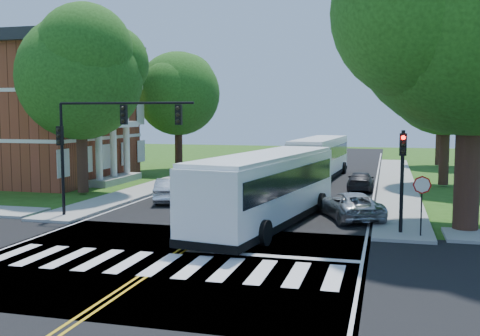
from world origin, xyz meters
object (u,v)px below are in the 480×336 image
(signal_nw, at_px, (103,131))
(hatchback, at_px, (170,190))
(signal_ne, at_px, (402,167))
(suv, at_px, (351,205))
(bus_follow, at_px, (320,157))
(bus_lead, at_px, (267,187))
(dark_sedan, at_px, (361,181))

(signal_nw, bearing_deg, hatchback, 80.91)
(signal_ne, relative_size, suv, 0.90)
(signal_ne, bearing_deg, bus_follow, 106.11)
(bus_lead, relative_size, bus_follow, 1.05)
(signal_ne, xyz_separation_m, dark_sedan, (-2.34, 14.03, -2.33))
(hatchback, bearing_deg, bus_follow, -132.15)
(bus_follow, xyz_separation_m, suv, (3.58, -17.14, -1.03))
(bus_follow, bearing_deg, hatchback, 67.53)
(bus_lead, relative_size, hatchback, 3.11)
(signal_ne, xyz_separation_m, bus_follow, (-5.91, 20.48, -1.24))
(bus_follow, relative_size, suv, 2.60)
(signal_ne, bearing_deg, dark_sedan, 99.48)
(suv, bearing_deg, signal_ne, 103.99)
(signal_nw, xyz_separation_m, bus_lead, (7.99, 0.84, -2.59))
(signal_nw, relative_size, bus_lead, 0.54)
(suv, bearing_deg, signal_nw, -5.07)
(bus_lead, bearing_deg, hatchback, -27.77)
(signal_ne, distance_m, bus_lead, 6.23)
(signal_ne, relative_size, bus_lead, 0.33)
(suv, relative_size, dark_sedan, 1.14)
(signal_nw, distance_m, signal_ne, 14.13)
(bus_lead, bearing_deg, bus_follow, -81.18)
(signal_ne, xyz_separation_m, hatchback, (-13.07, 6.12, -2.25))
(bus_lead, bearing_deg, suv, -136.92)
(hatchback, height_order, suv, hatchback)
(suv, bearing_deg, hatchback, -35.52)
(bus_lead, xyz_separation_m, suv, (3.74, 2.50, -1.10))
(signal_nw, xyz_separation_m, bus_follow, (8.14, 20.49, -2.66))
(bus_lead, distance_m, suv, 4.63)
(hatchback, xyz_separation_m, suv, (10.74, -2.79, -0.03))
(bus_follow, relative_size, dark_sedan, 2.96)
(dark_sedan, bearing_deg, bus_follow, -61.74)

